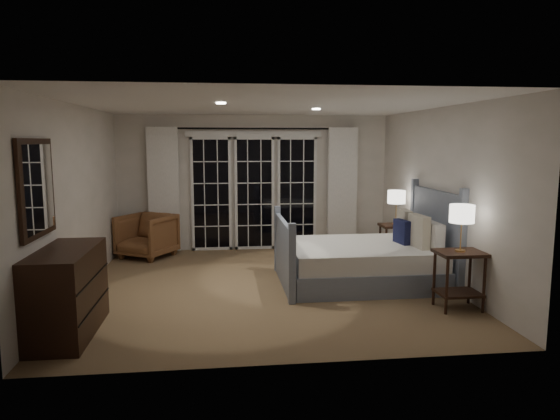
{
  "coord_description": "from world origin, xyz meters",
  "views": [
    {
      "loc": [
        -0.61,
        -6.78,
        2.02
      ],
      "look_at": [
        0.21,
        0.19,
        1.05
      ],
      "focal_mm": 32.0,
      "sensor_mm": 36.0,
      "label": 1
    }
  ],
  "objects": [
    {
      "name": "wall_left",
      "position": [
        -2.5,
        0.0,
        1.25
      ],
      "size": [
        0.02,
        5.0,
        2.5
      ],
      "primitive_type": "cube",
      "color": "silver",
      "rests_on": "floor"
    },
    {
      "name": "wall_right",
      "position": [
        2.5,
        0.0,
        1.25
      ],
      "size": [
        0.02,
        5.0,
        2.5
      ],
      "primitive_type": "cube",
      "color": "silver",
      "rests_on": "floor"
    },
    {
      "name": "curtain_rod",
      "position": [
        0.0,
        2.4,
        2.25
      ],
      "size": [
        3.5,
        0.03,
        0.03
      ],
      "primitive_type": "cylinder",
      "rotation": [
        0.0,
        1.57,
        0.0
      ],
      "color": "black",
      "rests_on": "wall_back"
    },
    {
      "name": "ceiling",
      "position": [
        0.0,
        0.0,
        2.5
      ],
      "size": [
        5.0,
        5.0,
        0.0
      ],
      "primitive_type": "plane",
      "rotation": [
        3.14,
        0.0,
        0.0
      ],
      "color": "white",
      "rests_on": "wall_back"
    },
    {
      "name": "bed",
      "position": [
        1.41,
        0.02,
        0.33
      ],
      "size": [
        2.27,
        1.63,
        1.33
      ],
      "color": "gray",
      "rests_on": "floor"
    },
    {
      "name": "mirror",
      "position": [
        -2.47,
        -1.51,
        1.55
      ],
      "size": [
        0.05,
        0.85,
        1.0
      ],
      "color": "#331711",
      "rests_on": "wall_left"
    },
    {
      "name": "downlight_a",
      "position": [
        0.8,
        0.6,
        2.49
      ],
      "size": [
        0.12,
        0.12,
        0.01
      ],
      "primitive_type": "cylinder",
      "color": "white",
      "rests_on": "ceiling"
    },
    {
      "name": "curtain_right",
      "position": [
        1.65,
        2.38,
        1.15
      ],
      "size": [
        0.55,
        0.1,
        2.25
      ],
      "primitive_type": "cube",
      "color": "white",
      "rests_on": "curtain_rod"
    },
    {
      "name": "armchair",
      "position": [
        -1.92,
        2.0,
        0.38
      ],
      "size": [
        1.13,
        1.14,
        0.76
      ],
      "primitive_type": "imported",
      "rotation": [
        0.0,
        0.0,
        -0.54
      ],
      "color": "brown",
      "rests_on": "floor"
    },
    {
      "name": "nightstand_right",
      "position": [
        2.26,
        1.13,
        0.43
      ],
      "size": [
        0.5,
        0.4,
        0.65
      ],
      "color": "#331711",
      "rests_on": "floor"
    },
    {
      "name": "french_doors",
      "position": [
        0.0,
        2.46,
        1.09
      ],
      "size": [
        2.5,
        0.04,
        2.2
      ],
      "color": "black",
      "rests_on": "wall_back"
    },
    {
      "name": "nightstand_left",
      "position": [
        2.22,
        -1.22,
        0.47
      ],
      "size": [
        0.55,
        0.44,
        0.71
      ],
      "color": "#331711",
      "rests_on": "floor"
    },
    {
      "name": "floor",
      "position": [
        0.0,
        0.0,
        0.0
      ],
      "size": [
        5.0,
        5.0,
        0.0
      ],
      "primitive_type": "plane",
      "color": "#806245",
      "rests_on": "ground"
    },
    {
      "name": "lamp_left",
      "position": [
        2.22,
        -1.22,
        1.16
      ],
      "size": [
        0.29,
        0.29,
        0.56
      ],
      "color": "tan",
      "rests_on": "nightstand_left"
    },
    {
      "name": "downlight_b",
      "position": [
        -0.6,
        -0.4,
        2.49
      ],
      "size": [
        0.12,
        0.12,
        0.01
      ],
      "primitive_type": "cylinder",
      "color": "white",
      "rests_on": "ceiling"
    },
    {
      "name": "wall_back",
      "position": [
        0.0,
        2.5,
        1.25
      ],
      "size": [
        5.0,
        0.02,
        2.5
      ],
      "primitive_type": "cube",
      "color": "silver",
      "rests_on": "floor"
    },
    {
      "name": "dresser",
      "position": [
        -2.23,
        -1.51,
        0.46
      ],
      "size": [
        0.55,
        1.29,
        0.91
      ],
      "color": "#331711",
      "rests_on": "floor"
    },
    {
      "name": "wall_front",
      "position": [
        0.0,
        -2.5,
        1.25
      ],
      "size": [
        5.0,
        0.02,
        2.5
      ],
      "primitive_type": "cube",
      "color": "silver",
      "rests_on": "floor"
    },
    {
      "name": "lamp_right",
      "position": [
        2.26,
        1.13,
        1.1
      ],
      "size": [
        0.29,
        0.29,
        0.57
      ],
      "color": "tan",
      "rests_on": "nightstand_right"
    },
    {
      "name": "curtain_left",
      "position": [
        -1.65,
        2.38,
        1.15
      ],
      "size": [
        0.55,
        0.1,
        2.25
      ],
      "primitive_type": "cube",
      "color": "white",
      "rests_on": "curtain_rod"
    }
  ]
}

